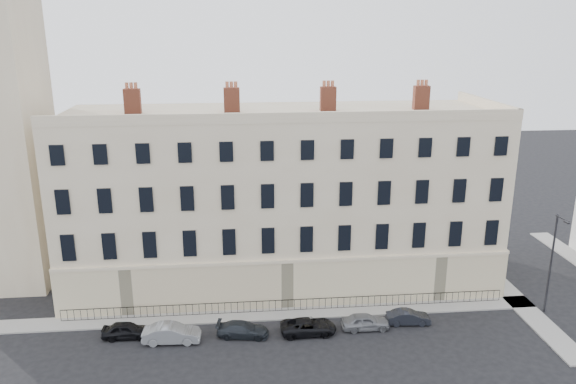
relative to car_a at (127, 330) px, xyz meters
name	(u,v)px	position (x,y,z in m)	size (l,w,h in m)	color
ground	(379,344)	(18.09, -2.69, -0.60)	(160.00, 160.00, 0.00)	black
terrace	(281,198)	(12.12, 9.28, 6.90)	(36.22, 12.22, 17.00)	#CAB696
pavement_terrace	(238,316)	(8.09, 2.31, -0.54)	(48.00, 2.00, 0.12)	gray
pavement_east_return	(502,286)	(31.09, 5.31, -0.54)	(2.00, 24.00, 0.12)	gray
railings	(288,305)	(12.09, 2.71, -0.04)	(35.00, 0.04, 0.96)	black
car_a	(127,330)	(0.00, 0.00, 0.00)	(1.41, 3.50, 1.19)	black
car_b	(172,333)	(3.33, -0.91, 0.08)	(1.43, 4.11, 1.36)	gray
car_c	(243,329)	(8.43, -0.64, -0.04)	(1.55, 3.80, 1.10)	#1E2329
car_d	(308,326)	(13.26, -0.72, -0.02)	(1.90, 4.12, 1.15)	black
car_e	(365,322)	(17.59, -0.49, 0.02)	(1.45, 3.59, 1.22)	slate
car_f	(408,317)	(21.03, -0.06, -0.05)	(1.16, 3.32, 1.09)	black
streetlamp	(552,259)	(32.40, 0.62, 3.95)	(0.34, 1.77, 8.20)	#2A2A2E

